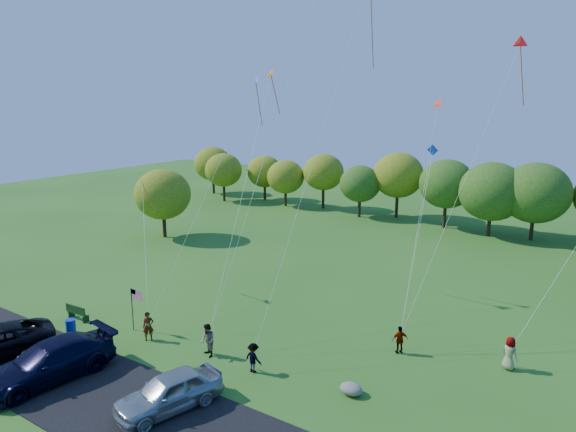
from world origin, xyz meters
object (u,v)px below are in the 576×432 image
at_px(minivan_navy, 49,361).
at_px(flyer_c, 253,358).
at_px(flyer_d, 400,340).
at_px(park_bench, 77,312).
at_px(trash_barrel, 71,326).
at_px(minivan_silver, 169,392).
at_px(flyer_a, 148,326).
at_px(flyer_b, 208,341).
at_px(flyer_e, 510,353).

xyz_separation_m(minivan_navy, flyer_c, (7.99, 6.15, -0.21)).
bearing_deg(minivan_navy, flyer_c, 45.54).
height_order(flyer_d, park_bench, flyer_d).
height_order(flyer_c, park_bench, flyer_c).
distance_m(park_bench, trash_barrel, 1.90).
bearing_deg(flyer_c, minivan_silver, 81.00).
bearing_deg(flyer_a, park_bench, 132.69).
xyz_separation_m(flyer_d, trash_barrel, (-17.39, -8.39, -0.36)).
height_order(minivan_silver, flyer_b, flyer_b).
distance_m(flyer_a, park_bench, 5.99).
relative_size(flyer_a, flyer_e, 0.97).
height_order(minivan_navy, flyer_c, minivan_navy).
bearing_deg(flyer_b, minivan_silver, -41.34).
distance_m(minivan_navy, flyer_e, 23.27).
bearing_deg(minivan_silver, park_bench, 179.38).
bearing_deg(park_bench, flyer_d, 17.63).
distance_m(minivan_silver, flyer_a, 7.41).
relative_size(flyer_c, flyer_e, 0.88).
bearing_deg(flyer_d, flyer_c, 5.57).
bearing_deg(minivan_silver, flyer_c, 92.61).
relative_size(flyer_a, trash_barrel, 2.01).
bearing_deg(minivan_silver, minivan_navy, -151.82).
height_order(flyer_b, park_bench, flyer_b).
distance_m(minivan_navy, flyer_d, 18.18).
distance_m(minivan_navy, trash_barrel, 5.43).
distance_m(flyer_e, trash_barrel, 24.79).
height_order(flyer_c, trash_barrel, flyer_c).
bearing_deg(trash_barrel, flyer_d, 25.75).
relative_size(minivan_silver, flyer_b, 2.69).
bearing_deg(minivan_navy, park_bench, 143.48).
distance_m(minivan_navy, minivan_silver, 6.97).
bearing_deg(flyer_c, flyer_e, -140.76).
xyz_separation_m(flyer_b, flyer_d, (8.59, 6.04, -0.13)).
bearing_deg(flyer_e, flyer_d, 42.55).
height_order(flyer_c, flyer_e, flyer_e).
xyz_separation_m(minivan_navy, flyer_b, (4.93, 6.11, -0.08)).
relative_size(minivan_silver, flyer_d, 3.15).
bearing_deg(minivan_silver, trash_barrel, -175.94).
distance_m(minivan_silver, trash_barrel, 10.96).
xyz_separation_m(park_bench, trash_barrel, (1.34, -1.35, -0.10)).
relative_size(minivan_navy, flyer_e, 3.64).
height_order(flyer_a, flyer_b, flyer_b).
relative_size(flyer_b, trash_barrel, 2.16).
distance_m(flyer_b, flyer_c, 3.06).
relative_size(minivan_silver, trash_barrel, 5.81).
distance_m(minivan_navy, flyer_b, 7.85).
distance_m(flyer_c, flyer_e, 13.20).
xyz_separation_m(flyer_e, trash_barrel, (-22.75, -9.84, -0.46)).
bearing_deg(park_bench, trash_barrel, -48.17).
bearing_deg(minivan_navy, flyer_a, 90.39).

